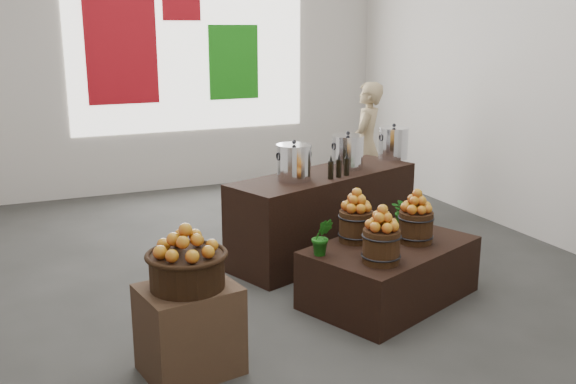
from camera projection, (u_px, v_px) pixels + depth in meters
name	position (u px, v px, depth m)	size (l,w,h in m)	color
ground	(266.00, 275.00, 5.78)	(7.00, 7.00, 0.00)	#3A3937
back_wall	(167.00, 40.00, 8.39)	(6.00, 0.04, 4.00)	beige
back_opening	(190.00, 40.00, 8.49)	(3.20, 0.02, 2.40)	white
deco_red_left	(121.00, 49.00, 8.16)	(0.90, 0.04, 1.40)	#9E0C15
deco_green_right	(234.00, 62.00, 8.78)	(0.70, 0.04, 1.00)	#187B13
deco_red_upper	(181.00, 1.00, 8.31)	(0.50, 0.04, 0.50)	#9E0C15
crate	(190.00, 329.00, 4.10)	(0.59, 0.48, 0.59)	brown
wicker_basket	(187.00, 271.00, 4.00)	(0.47, 0.47, 0.21)	black
apples_in_basket	(186.00, 240.00, 3.95)	(0.37, 0.37, 0.20)	maroon
display_table	(390.00, 272.00, 5.21)	(1.38, 0.85, 0.48)	black
apple_bucket_front_left	(381.00, 246.00, 4.72)	(0.28, 0.28, 0.25)	#37220F
apples_in_bucket_front_left	(382.00, 218.00, 4.67)	(0.21, 0.21, 0.19)	maroon
apple_bucket_front_right	(416.00, 227.00, 5.17)	(0.28, 0.28, 0.25)	#37220F
apples_in_bucket_front_right	(417.00, 201.00, 5.12)	(0.21, 0.21, 0.19)	maroon
apple_bucket_rear	(356.00, 226.00, 5.20)	(0.28, 0.28, 0.25)	#37220F
apples_in_bucket_rear	(357.00, 200.00, 5.15)	(0.21, 0.21, 0.19)	maroon
herb_garnish_right	(406.00, 211.00, 5.56)	(0.27, 0.23, 0.30)	#155812
herb_garnish_left	(322.00, 237.00, 4.87)	(0.16, 0.13, 0.30)	#155812
counter	(324.00, 214.00, 6.20)	(2.00, 0.64, 0.82)	black
stock_pot_left	(294.00, 163.00, 5.79)	(0.31, 0.31, 0.31)	silver
stock_pot_center	(347.00, 153.00, 6.27)	(0.31, 0.31, 0.31)	silver
stock_pot_right	(393.00, 144.00, 6.76)	(0.31, 0.31, 0.31)	silver
oil_cruets	(341.00, 165.00, 5.93)	(0.22, 0.05, 0.23)	black
shopper	(366.00, 146.00, 7.75)	(0.56, 0.37, 1.54)	#9E8861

